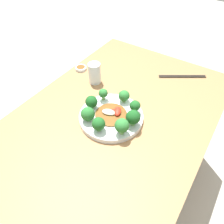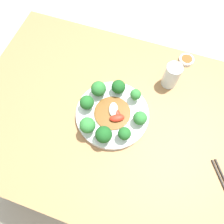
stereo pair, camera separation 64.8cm
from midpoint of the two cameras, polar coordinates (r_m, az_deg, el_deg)
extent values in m
plane|color=#B7B2A8|center=(1.50, 13.63, -14.26)|extent=(8.00, 8.00, 0.00)
cube|color=olive|center=(1.16, 17.43, -11.18)|extent=(1.17, 0.79, 0.70)
cylinder|color=silver|center=(0.82, 22.31, -5.04)|extent=(0.28, 0.28, 0.02)
cylinder|color=#70A356|center=(0.80, 26.73, -10.44)|extent=(0.02, 0.02, 0.02)
sphere|color=#1E5B23|center=(0.77, 27.61, -9.90)|extent=(0.05, 0.05, 0.05)
cylinder|color=#7AAD5B|center=(0.77, 21.98, -11.19)|extent=(0.02, 0.02, 0.02)
sphere|color=#19511E|center=(0.74, 22.87, -10.58)|extent=(0.06, 0.06, 0.06)
cylinder|color=#7AAD5B|center=(0.86, 27.55, -0.36)|extent=(0.01, 0.01, 0.02)
sphere|color=#2D7533|center=(0.84, 28.33, 0.39)|extent=(0.04, 0.04, 0.04)
cylinder|color=#70A356|center=(0.82, 18.51, 1.11)|extent=(0.02, 0.02, 0.01)
sphere|color=#286B2D|center=(0.80, 19.13, 2.01)|extent=(0.06, 0.06, 0.06)
cylinder|color=#7AAD5B|center=(0.76, 17.64, -9.02)|extent=(0.02, 0.02, 0.02)
sphere|color=#2D7533|center=(0.73, 18.38, -8.31)|extent=(0.06, 0.06, 0.06)
cylinder|color=#89B76B|center=(0.84, 29.39, -6.15)|extent=(0.02, 0.02, 0.01)
sphere|color=#2D7533|center=(0.82, 30.23, -5.56)|extent=(0.05, 0.05, 0.05)
cylinder|color=#7AAD5B|center=(0.85, 23.23, 1.65)|extent=(0.02, 0.02, 0.01)
sphere|color=#19511E|center=(0.83, 23.92, 2.48)|extent=(0.05, 0.05, 0.05)
cylinder|color=#70A356|center=(0.79, 16.23, -2.68)|extent=(0.02, 0.02, 0.02)
sphere|color=#1E5B23|center=(0.76, 16.80, -1.87)|extent=(0.05, 0.05, 0.05)
cylinder|color=brown|center=(0.81, 22.65, -4.72)|extent=(0.14, 0.14, 0.00)
ellipsoid|color=red|center=(0.81, 23.47, -4.03)|extent=(0.06, 0.05, 0.01)
ellipsoid|color=red|center=(0.80, 24.30, -5.80)|extent=(0.06, 0.05, 0.02)
ellipsoid|color=silver|center=(0.81, 23.01, -3.52)|extent=(0.05, 0.07, 0.02)
cylinder|color=silver|center=(0.95, 34.83, 4.93)|extent=(0.06, 0.06, 0.11)
cylinder|color=silver|center=(1.08, 36.01, 8.71)|extent=(0.06, 0.06, 0.01)
cylinder|color=brown|center=(1.08, 36.18, 8.88)|extent=(0.05, 0.05, 0.00)
camera|label=1|loc=(0.32, -77.74, 10.59)|focal=35.00mm
camera|label=2|loc=(0.32, 102.26, -10.59)|focal=35.00mm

